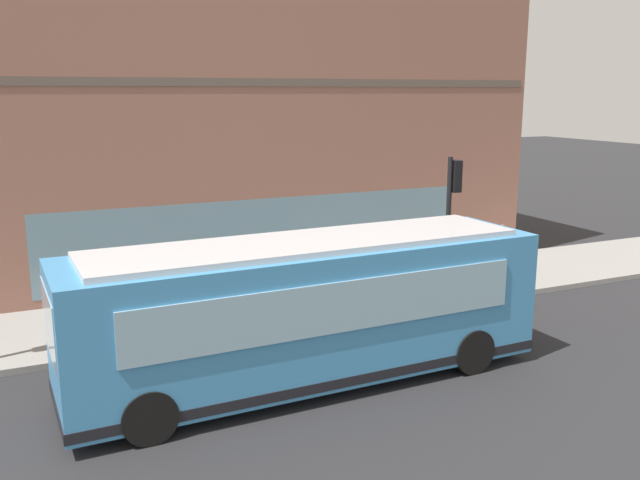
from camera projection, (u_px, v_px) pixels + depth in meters
ground at (372, 362)px, 15.63m from camera, size 120.00×120.00×0.00m
sidewalk_curb at (293, 302)px, 19.80m from camera, size 4.21×40.00×0.15m
building_corner at (226, 101)px, 23.91m from camera, size 7.79×19.59×11.41m
city_bus_nearside at (307, 311)px, 14.25m from camera, size 2.81×10.10×3.07m
traffic_light_near_corner at (452, 201)px, 19.46m from camera, size 0.32×0.49×4.08m
fire_hydrant at (254, 300)px, 18.50m from camera, size 0.35×0.35×0.74m
pedestrian_by_light_pole at (501, 247)px, 21.98m from camera, size 0.32×0.32×1.74m
pedestrian_walking_along_curb at (179, 281)px, 18.35m from camera, size 0.32×0.32×1.60m
pedestrian_near_hydrant at (86, 299)px, 16.82m from camera, size 0.32×0.32×1.55m
newspaper_vending_box at (422, 258)px, 22.78m from camera, size 0.44×0.42×0.90m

